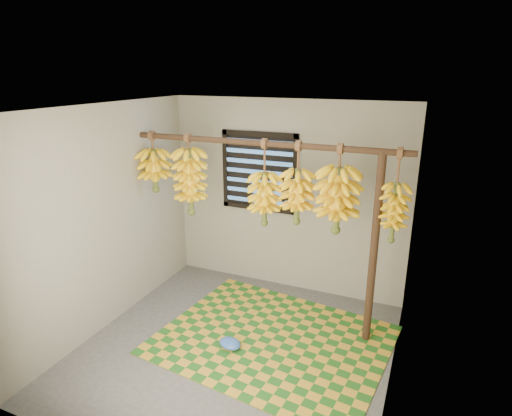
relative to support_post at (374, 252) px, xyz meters
The scene contains 16 objects.
floor 1.71m from the support_post, 149.74° to the right, with size 3.00×3.00×0.01m, color #484848.
ceiling 1.98m from the support_post, 149.74° to the right, with size 3.00×3.00×0.01m, color silver.
wall_back 1.46m from the support_post, 146.14° to the left, with size 3.00×0.01×2.40m, color gray.
wall_left 2.80m from the support_post, 165.49° to the right, with size 0.01×3.00×2.40m, color gray.
wall_right 0.79m from the support_post, 66.46° to the right, with size 0.01×3.00×2.40m, color gray.
window 1.80m from the support_post, 153.40° to the left, with size 1.00×0.04×1.00m.
hanging_pole 1.56m from the support_post, behind, with size 0.06×0.06×3.00m, color #412B1C.
support_post is the anchor object (origin of this frame).
woven_mat 1.40m from the support_post, 155.79° to the right, with size 2.29×1.83×0.01m, color #225F1C.
plastic_bag 1.72m from the support_post, 150.32° to the right, with size 0.24×0.18×0.10m, color blue.
banana_bunch_a 2.62m from the support_post, behind, with size 0.38×0.38×0.70m.
banana_bunch_b 2.13m from the support_post, behind, with size 0.36×0.36×0.92m.
banana_bunch_c 1.24m from the support_post, behind, with size 0.34×0.34×0.93m.
banana_bunch_d 0.94m from the support_post, behind, with size 0.33×0.33×0.86m.
banana_bunch_e 0.63m from the support_post, behind, with size 0.41×0.41×0.89m.
banana_bunch_f 0.46m from the support_post, ahead, with size 0.28×0.28×0.92m.
Camera 1 is at (1.65, -3.32, 2.72)m, focal length 30.00 mm.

